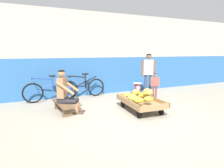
{
  "coord_description": "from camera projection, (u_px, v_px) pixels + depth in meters",
  "views": [
    {
      "loc": [
        -2.46,
        -3.53,
        1.6
      ],
      "look_at": [
        -0.4,
        1.03,
        0.75
      ],
      "focal_mm": 30.6,
      "sensor_mm": 36.0,
      "label": 1
    }
  ],
  "objects": [
    {
      "name": "ground_plane",
      "position": [
        146.0,
        121.0,
        4.44
      ],
      "size": [
        80.0,
        80.0,
        0.0
      ],
      "primitive_type": "plane",
      "color": "gray"
    },
    {
      "name": "back_wall",
      "position": [
        97.0,
        54.0,
        7.18
      ],
      "size": [
        16.0,
        0.3,
        3.01
      ],
      "color": "#2D609E",
      "rests_on": "ground"
    },
    {
      "name": "banana_cart",
      "position": [
        141.0,
        102.0,
        5.18
      ],
      "size": [
        0.94,
        1.49,
        0.36
      ],
      "color": "#99754C",
      "rests_on": "ground"
    },
    {
      "name": "banana_pile",
      "position": [
        140.0,
        95.0,
        5.04
      ],
      "size": [
        0.88,
        0.89,
        0.26
      ],
      "color": "gold",
      "rests_on": "banana_cart"
    },
    {
      "name": "low_bench",
      "position": [
        63.0,
        105.0,
        5.07
      ],
      "size": [
        0.41,
        1.12,
        0.27
      ],
      "color": "brown",
      "rests_on": "ground"
    },
    {
      "name": "vendor_seated",
      "position": [
        65.0,
        92.0,
        5.0
      ],
      "size": [
        0.74,
        0.65,
        1.14
      ],
      "color": "#9E704C",
      "rests_on": "ground"
    },
    {
      "name": "plastic_crate",
      "position": [
        137.0,
        96.0,
        6.3
      ],
      "size": [
        0.36,
        0.28,
        0.3
      ],
      "color": "#234CA8",
      "rests_on": "ground"
    },
    {
      "name": "weighing_scale",
      "position": [
        137.0,
        87.0,
        6.25
      ],
      "size": [
        0.3,
        0.3,
        0.29
      ],
      "color": "#28282D",
      "rests_on": "plastic_crate"
    },
    {
      "name": "bicycle_near_left",
      "position": [
        50.0,
        91.0,
        6.15
      ],
      "size": [
        1.66,
        0.48,
        0.86
      ],
      "color": "black",
      "rests_on": "ground"
    },
    {
      "name": "bicycle_far_left",
      "position": [
        83.0,
        88.0,
        6.67
      ],
      "size": [
        1.65,
        0.48,
        0.86
      ],
      "color": "black",
      "rests_on": "ground"
    },
    {
      "name": "customer_adult",
      "position": [
        148.0,
        70.0,
        6.71
      ],
      "size": [
        0.43,
        0.34,
        1.53
      ],
      "color": "#38425B",
      "rests_on": "ground"
    },
    {
      "name": "customer_child",
      "position": [
        155.0,
        83.0,
        6.39
      ],
      "size": [
        0.22,
        0.21,
        0.89
      ],
      "color": "brown",
      "rests_on": "ground"
    },
    {
      "name": "shopping_bag",
      "position": [
        146.0,
        100.0,
        5.91
      ],
      "size": [
        0.18,
        0.12,
        0.24
      ],
      "primitive_type": "cube",
      "color": "silver",
      "rests_on": "ground"
    }
  ]
}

